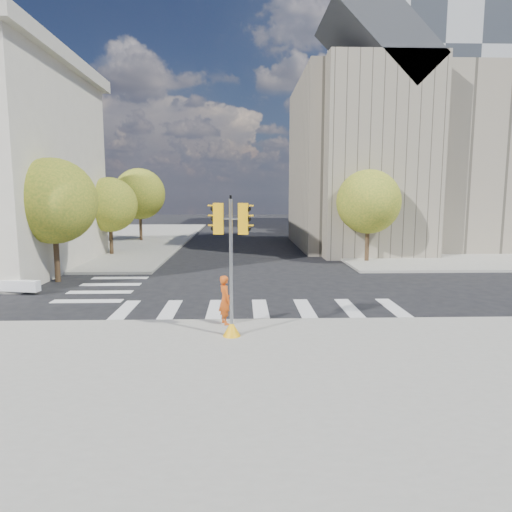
{
  "coord_description": "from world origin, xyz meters",
  "views": [
    {
      "loc": [
        -0.83,
        -19.86,
        4.62
      ],
      "look_at": [
        -0.26,
        -1.66,
        2.1
      ],
      "focal_mm": 32.0,
      "sensor_mm": 36.0,
      "label": 1
    }
  ],
  "objects_px": {
    "lamp_far": "(326,193)",
    "photographer": "(225,300)",
    "lamp_near": "(361,194)",
    "traffic_signal": "(231,278)"
  },
  "relations": [
    {
      "from": "lamp_far",
      "to": "photographer",
      "type": "height_order",
      "value": "lamp_far"
    },
    {
      "from": "lamp_near",
      "to": "lamp_far",
      "type": "distance_m",
      "value": 14.0
    },
    {
      "from": "lamp_near",
      "to": "photographer",
      "type": "xyz_separation_m",
      "value": [
        -9.41,
        -18.6,
        -3.58
      ]
    },
    {
      "from": "lamp_near",
      "to": "photographer",
      "type": "distance_m",
      "value": 21.15
    },
    {
      "from": "lamp_near",
      "to": "traffic_signal",
      "type": "height_order",
      "value": "lamp_near"
    },
    {
      "from": "lamp_far",
      "to": "lamp_near",
      "type": "bearing_deg",
      "value": -90.0
    },
    {
      "from": "lamp_near",
      "to": "photographer",
      "type": "bearing_deg",
      "value": -116.85
    },
    {
      "from": "traffic_signal",
      "to": "photographer",
      "type": "bearing_deg",
      "value": 105.95
    },
    {
      "from": "lamp_near",
      "to": "photographer",
      "type": "height_order",
      "value": "lamp_near"
    },
    {
      "from": "traffic_signal",
      "to": "photographer",
      "type": "xyz_separation_m",
      "value": [
        -0.25,
        1.36,
        -1.01
      ]
    }
  ]
}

